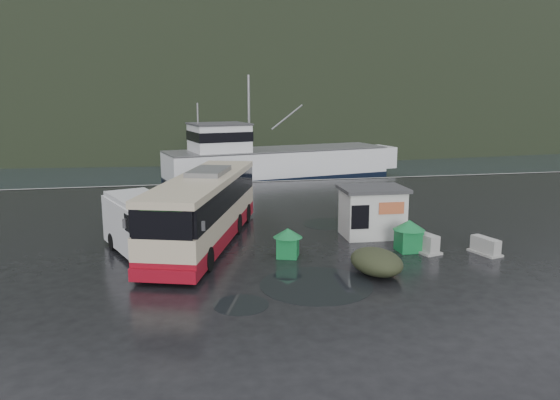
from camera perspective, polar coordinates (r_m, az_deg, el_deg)
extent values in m
plane|color=black|center=(25.72, -0.51, -5.39)|extent=(160.00, 160.00, 0.00)
cube|color=black|center=(134.48, -9.48, 7.97)|extent=(300.00, 180.00, 0.02)
cube|color=#999993|center=(45.05, -5.32, 1.80)|extent=(160.00, 0.60, 1.50)
ellipsoid|color=black|center=(274.69, -8.44, 9.61)|extent=(780.00, 540.00, 570.00)
cylinder|color=black|center=(21.48, 3.80, -8.82)|extent=(4.41, 4.41, 0.01)
cylinder|color=black|center=(19.59, -4.10, -10.85)|extent=(1.98, 1.98, 0.01)
cylinder|color=black|center=(31.02, 5.00, -2.52)|extent=(2.81, 2.81, 0.01)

